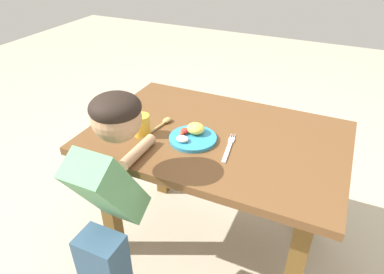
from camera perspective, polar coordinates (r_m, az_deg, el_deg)
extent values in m
plane|color=#B3A68D|center=(1.97, 3.38, -16.74)|extent=(8.00, 8.00, 0.00)
cube|color=brown|center=(1.53, 4.18, -0.07)|extent=(1.11, 0.75, 0.04)
cube|color=brown|center=(1.74, -13.51, -10.58)|extent=(0.07, 0.07, 0.65)
cube|color=brown|center=(1.50, 16.63, -20.17)|extent=(0.07, 0.07, 0.65)
cube|color=brown|center=(2.08, -5.01, -1.83)|extent=(0.07, 0.07, 0.65)
cube|color=brown|center=(1.88, 19.57, -8.09)|extent=(0.07, 0.07, 0.65)
cylinder|color=teal|center=(1.47, 0.14, -0.24)|extent=(0.21, 0.21, 0.02)
ellipsoid|color=#F9CE50|center=(1.48, 0.60, 1.43)|extent=(0.08, 0.07, 0.05)
ellipsoid|color=red|center=(1.50, -1.24, 1.19)|extent=(0.04, 0.04, 0.02)
ellipsoid|color=red|center=(1.48, -1.11, 0.84)|extent=(0.03, 0.03, 0.02)
ellipsoid|color=red|center=(1.47, -1.62, 0.59)|extent=(0.02, 0.03, 0.02)
ellipsoid|color=white|center=(1.43, -1.63, -0.31)|extent=(0.05, 0.05, 0.02)
cube|color=silver|center=(1.40, 5.86, -2.48)|extent=(0.04, 0.15, 0.01)
cube|color=silver|center=(1.48, 6.55, -0.51)|extent=(0.03, 0.04, 0.01)
cylinder|color=silver|center=(1.51, 7.11, 0.11)|extent=(0.01, 0.03, 0.00)
cylinder|color=silver|center=(1.51, 6.79, 0.16)|extent=(0.01, 0.03, 0.00)
cylinder|color=silver|center=(1.51, 6.46, 0.21)|extent=(0.01, 0.03, 0.00)
cylinder|color=tan|center=(1.54, -6.46, 1.11)|extent=(0.04, 0.15, 0.01)
ellipsoid|color=tan|center=(1.61, -4.14, 2.84)|extent=(0.04, 0.06, 0.02)
cylinder|color=gold|center=(1.50, -8.34, 1.95)|extent=(0.07, 0.07, 0.10)
cube|color=#599966|center=(1.28, -13.67, -8.36)|extent=(0.16, 0.29, 0.39)
sphere|color=tan|center=(1.20, -12.43, 3.12)|extent=(0.18, 0.18, 0.18)
ellipsoid|color=black|center=(1.19, -12.65, 4.80)|extent=(0.18, 0.18, 0.10)
cylinder|color=tan|center=(1.38, -8.96, -2.37)|extent=(0.04, 0.21, 0.04)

